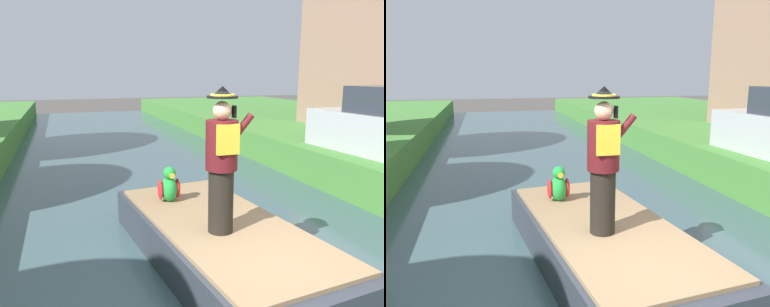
# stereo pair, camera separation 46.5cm
# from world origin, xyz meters

# --- Properties ---
(boat) EXTENTS (2.25, 4.37, 0.61)m
(boat) POSITION_xyz_m (0.00, 1.26, 0.40)
(boat) COLOR #333842
(boat) RESTS_ON canal_water
(person_pirate) EXTENTS (0.61, 0.42, 1.85)m
(person_pirate) POSITION_xyz_m (-0.13, 0.92, 1.64)
(person_pirate) COLOR black
(person_pirate) RESTS_ON boat
(parrot_plush) EXTENTS (0.36, 0.35, 0.57)m
(parrot_plush) POSITION_xyz_m (-0.43, 2.30, 0.95)
(parrot_plush) COLOR green
(parrot_plush) RESTS_ON boat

